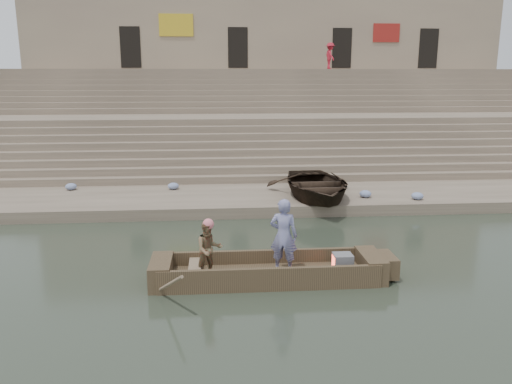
{
  "coord_description": "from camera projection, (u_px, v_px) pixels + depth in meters",
  "views": [
    {
      "loc": [
        -3.64,
        -10.92,
        4.89
      ],
      "look_at": [
        -2.42,
        4.09,
        1.4
      ],
      "focal_mm": 35.74,
      "sensor_mm": 36.0,
      "label": 1
    }
  ],
  "objects": [
    {
      "name": "ground",
      "position": [
        372.0,
        287.0,
        11.99
      ],
      "size": [
        120.0,
        120.0,
        0.0
      ],
      "primitive_type": "plane",
      "color": "#283124",
      "rests_on": "ground"
    },
    {
      "name": "rowboat_trim",
      "position": [
        276.0,
        268.0,
        12.32
      ],
      "size": [
        6.04,
        2.63,
        2.02
      ],
      "color": "brown",
      "rests_on": "ground"
    },
    {
      "name": "main_rowboat",
      "position": [
        268.0,
        276.0,
        12.35
      ],
      "size": [
        5.0,
        1.3,
        0.22
      ],
      "primitive_type": "cube",
      "color": "brown",
      "rests_on": "ground"
    },
    {
      "name": "cloth_bundles",
      "position": [
        262.0,
        190.0,
        19.64
      ],
      "size": [
        13.56,
        3.11,
        0.26
      ],
      "color": "#3F5999",
      "rests_on": "lower_landing"
    },
    {
      "name": "upper_landing",
      "position": [
        270.0,
        110.0,
        33.25
      ],
      "size": [
        32.0,
        3.0,
        5.2
      ],
      "primitive_type": "cube",
      "color": "gray",
      "rests_on": "ground"
    },
    {
      "name": "mid_landing",
      "position": [
        284.0,
        142.0,
        26.73
      ],
      "size": [
        32.0,
        3.0,
        2.8
      ],
      "primitive_type": "cube",
      "color": "gray",
      "rests_on": "ground"
    },
    {
      "name": "beached_rowboat",
      "position": [
        316.0,
        185.0,
        18.9
      ],
      "size": [
        3.41,
        4.72,
        0.96
      ],
      "primitive_type": "imported",
      "rotation": [
        0.0,
        0.0,
        0.02
      ],
      "color": "#2D2116",
      "rests_on": "lower_landing"
    },
    {
      "name": "television",
      "position": [
        342.0,
        262.0,
        12.43
      ],
      "size": [
        0.46,
        0.42,
        0.4
      ],
      "color": "slate",
      "rests_on": "main_rowboat"
    },
    {
      "name": "lower_landing",
      "position": [
        310.0,
        198.0,
        19.72
      ],
      "size": [
        32.0,
        4.0,
        0.4
      ],
      "primitive_type": "cube",
      "color": "gray",
      "rests_on": "ground"
    },
    {
      "name": "ghat_steps",
      "position": [
        280.0,
        131.0,
        28.28
      ],
      "size": [
        32.0,
        11.0,
        5.2
      ],
      "color": "gray",
      "rests_on": "ground"
    },
    {
      "name": "rowing_man",
      "position": [
        209.0,
        249.0,
        11.91
      ],
      "size": [
        0.77,
        0.67,
        1.35
      ],
      "primitive_type": "imported",
      "rotation": [
        0.0,
        0.0,
        0.28
      ],
      "color": "#2A804A",
      "rests_on": "main_rowboat"
    },
    {
      "name": "pedestrian",
      "position": [
        330.0,
        56.0,
        32.19
      ],
      "size": [
        0.73,
        1.12,
        1.64
      ],
      "primitive_type": "imported",
      "rotation": [
        0.0,
        0.0,
        1.69
      ],
      "color": "#B01D2D",
      "rests_on": "upper_landing"
    },
    {
      "name": "standing_man",
      "position": [
        284.0,
        236.0,
        12.15
      ],
      "size": [
        0.77,
        0.62,
        1.82
      ],
      "primitive_type": "imported",
      "rotation": [
        0.0,
        0.0,
        2.82
      ],
      "color": "navy",
      "rests_on": "main_rowboat"
    },
    {
      "name": "building_wall",
      "position": [
        264.0,
        64.0,
        36.46
      ],
      "size": [
        32.0,
        5.07,
        11.2
      ],
      "color": "tan",
      "rests_on": "ground"
    }
  ]
}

